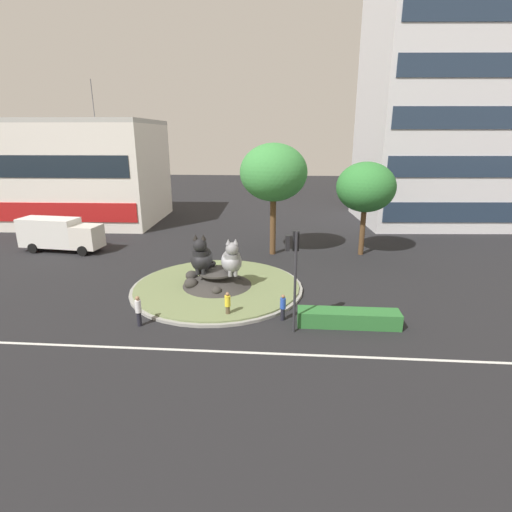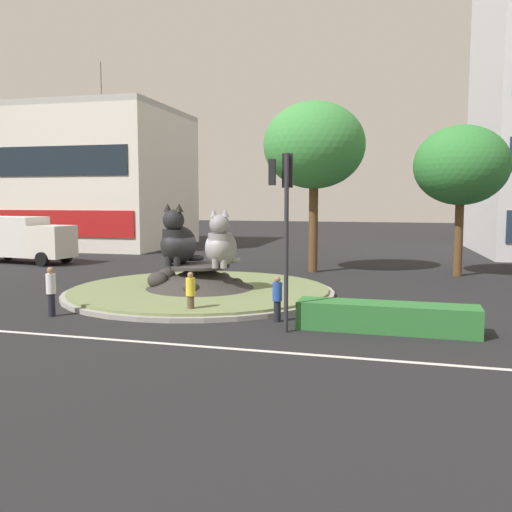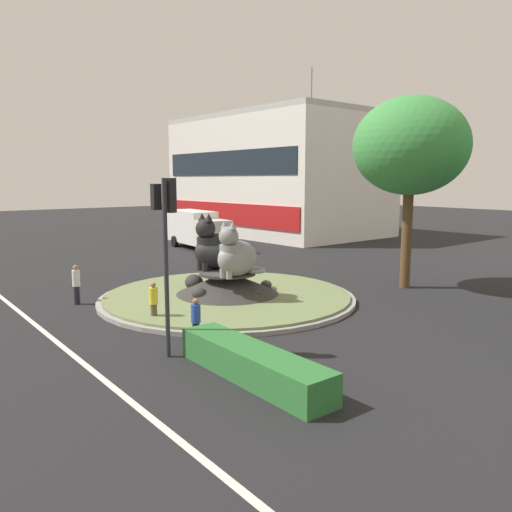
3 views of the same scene
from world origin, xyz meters
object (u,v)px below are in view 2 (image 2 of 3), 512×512
(broadleaf_tree_behind_island, at_px, (314,146))
(shophouse_block, at_px, (64,179))
(cat_statue_black, at_px, (178,242))
(delivery_box_truck, at_px, (19,238))
(traffic_light_mast, at_px, (284,203))
(second_tree_near_tower, at_px, (461,166))
(pedestrian_yellow_shirt, at_px, (191,293))
(pedestrian_blue_shirt, at_px, (277,298))
(cat_statue_grey, at_px, (221,245))
(pedestrian_white_shirt, at_px, (51,290))

(broadleaf_tree_behind_island, bearing_deg, shophouse_block, 153.20)
(cat_statue_black, relative_size, delivery_box_truck, 0.37)
(traffic_light_mast, distance_m, second_tree_near_tower, 16.39)
(cat_statue_black, height_order, pedestrian_yellow_shirt, cat_statue_black)
(traffic_light_mast, distance_m, pedestrian_yellow_shirt, 5.11)
(second_tree_near_tower, relative_size, pedestrian_blue_shirt, 5.16)
(traffic_light_mast, bearing_deg, shophouse_block, 38.35)
(broadleaf_tree_behind_island, relative_size, delivery_box_truck, 1.26)
(traffic_light_mast, distance_m, broadleaf_tree_behind_island, 14.98)
(traffic_light_mast, height_order, pedestrian_blue_shirt, traffic_light_mast)
(cat_statue_grey, relative_size, broadleaf_tree_behind_island, 0.29)
(shophouse_block, distance_m, broadleaf_tree_behind_island, 28.06)
(pedestrian_white_shirt, bearing_deg, pedestrian_yellow_shirt, -46.26)
(second_tree_near_tower, bearing_deg, traffic_light_mast, -112.74)
(pedestrian_blue_shirt, bearing_deg, cat_statue_grey, -145.26)
(cat_statue_grey, height_order, pedestrian_white_shirt, cat_statue_grey)
(second_tree_near_tower, bearing_deg, pedestrian_yellow_shirt, -126.26)
(second_tree_near_tower, distance_m, pedestrian_blue_shirt, 16.14)
(traffic_light_mast, relative_size, delivery_box_truck, 0.73)
(second_tree_near_tower, xyz_separation_m, pedestrian_white_shirt, (-14.81, -15.04, -5.00))
(shophouse_block, bearing_deg, second_tree_near_tower, -22.30)
(traffic_light_mast, bearing_deg, delivery_box_truck, 50.36)
(traffic_light_mast, relative_size, second_tree_near_tower, 0.69)
(traffic_light_mast, relative_size, pedestrian_white_shirt, 3.14)
(traffic_light_mast, relative_size, broadleaf_tree_behind_island, 0.58)
(second_tree_near_tower, bearing_deg, cat_statue_black, -143.52)
(delivery_box_truck, bearing_deg, pedestrian_yellow_shirt, -30.27)
(shophouse_block, height_order, second_tree_near_tower, shophouse_block)
(pedestrian_white_shirt, xyz_separation_m, delivery_box_truck, (-12.51, 14.01, 0.69))
(broadleaf_tree_behind_island, xyz_separation_m, delivery_box_truck, (-19.44, -0.58, -5.52))
(cat_statue_grey, relative_size, pedestrian_blue_shirt, 1.75)
(pedestrian_yellow_shirt, bearing_deg, traffic_light_mast, 169.36)
(delivery_box_truck, bearing_deg, cat_statue_grey, -20.53)
(cat_statue_grey, relative_size, second_tree_near_tower, 0.34)
(traffic_light_mast, height_order, delivery_box_truck, traffic_light_mast)
(broadleaf_tree_behind_island, xyz_separation_m, pedestrian_blue_shirt, (1.07, -13.25, -6.34))
(cat_statue_grey, xyz_separation_m, pedestrian_white_shirt, (-4.48, -5.57, -1.26))
(second_tree_near_tower, height_order, delivery_box_truck, second_tree_near_tower)
(shophouse_block, distance_m, delivery_box_truck, 14.99)
(cat_statue_black, relative_size, second_tree_near_tower, 0.35)
(cat_statue_grey, bearing_deg, delivery_box_truck, -130.34)
(pedestrian_yellow_shirt, xyz_separation_m, delivery_box_truck, (-17.30, 12.63, 0.80))
(traffic_light_mast, xyz_separation_m, shophouse_block, (-26.62, 27.21, 1.90))
(cat_statue_black, height_order, cat_statue_grey, cat_statue_black)
(shophouse_block, xyz_separation_m, pedestrian_blue_shirt, (26.09, -25.89, -5.14))
(cat_statue_grey, bearing_deg, cat_statue_black, -111.08)
(pedestrian_white_shirt, bearing_deg, broadleaf_tree_behind_island, 2.36)
(traffic_light_mast, relative_size, pedestrian_yellow_shirt, 3.48)
(second_tree_near_tower, relative_size, pedestrian_white_shirt, 4.55)
(cat_statue_grey, height_order, broadleaf_tree_behind_island, broadleaf_tree_behind_island)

